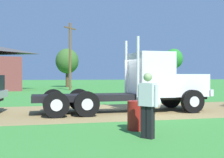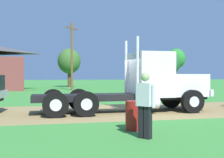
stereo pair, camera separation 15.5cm
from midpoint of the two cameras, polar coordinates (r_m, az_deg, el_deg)
name	(u,v)px [view 2 (the right image)]	position (r m, az deg, el deg)	size (l,w,h in m)	color
ground_plane	(131,111)	(14.12, 4.04, -6.33)	(200.00, 200.00, 0.00)	#3A8636
dirt_track	(131,111)	(14.12, 4.04, -6.31)	(120.00, 6.23, 0.01)	olive
truck_foreground_white	(147,85)	(13.85, 7.36, -1.12)	(8.36, 2.75, 3.47)	black
visitor_by_barrel	(145,103)	(7.92, 7.17, -4.70)	(0.47, 0.51, 1.80)	silver
steel_barrel	(134,116)	(9.14, 4.96, -7.27)	(0.56, 0.56, 0.92)	maroon
utility_pole_near	(72,55)	(33.74, -7.89, 4.86)	(1.53, 1.77, 7.84)	brown
tree_mid	(69,61)	(43.26, -8.44, 3.52)	(3.41, 3.41, 5.76)	#513823
tree_right	(170,63)	(53.13, 11.50, 3.20)	(3.90, 3.90, 6.21)	#513823
tree_far_right	(176,59)	(62.37, 12.74, 3.96)	(3.84, 3.84, 7.43)	#513823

